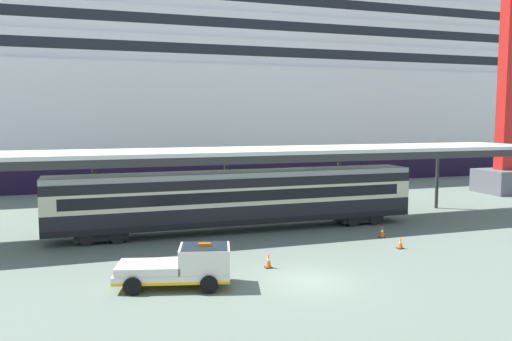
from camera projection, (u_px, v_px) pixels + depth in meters
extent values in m
plane|color=slate|center=(310.00, 281.00, 24.53)|extent=(400.00, 400.00, 0.00)
cube|color=black|center=(250.00, 157.00, 74.79)|extent=(137.81, 30.10, 4.08)
cube|color=silver|center=(250.00, 110.00, 74.10)|extent=(137.81, 30.10, 9.53)
cube|color=silver|center=(250.00, 65.00, 73.45)|extent=(126.78, 27.69, 3.11)
cube|color=black|center=(285.00, 52.00, 60.40)|extent=(121.27, 0.12, 1.12)
cube|color=silver|center=(250.00, 43.00, 73.13)|extent=(121.71, 26.59, 3.11)
cube|color=black|center=(284.00, 26.00, 60.60)|extent=(116.42, 0.12, 1.12)
cube|color=silver|center=(250.00, 20.00, 72.82)|extent=(116.64, 25.48, 3.11)
cube|color=black|center=(282.00, 0.00, 60.81)|extent=(111.57, 0.12, 1.12)
cube|color=silver|center=(236.00, 151.00, 35.27)|extent=(46.53, 6.47, 0.25)
cube|color=#2B2B2B|center=(250.00, 160.00, 32.34)|extent=(46.53, 0.20, 0.50)
cylinder|color=#2B2B2B|center=(95.00, 192.00, 35.34)|extent=(0.28, 0.28, 5.33)
cylinder|color=#2B2B2B|center=(226.00, 186.00, 38.23)|extent=(0.28, 0.28, 5.33)
cylinder|color=#2B2B2B|center=(339.00, 181.00, 41.13)|extent=(0.28, 0.28, 5.33)
cylinder|color=#2B2B2B|center=(437.00, 177.00, 44.03)|extent=(0.28, 0.28, 5.33)
cube|color=black|center=(239.00, 219.00, 35.27)|extent=(25.03, 2.80, 0.40)
cube|color=black|center=(239.00, 209.00, 35.20)|extent=(25.03, 2.80, 0.90)
cube|color=beige|center=(239.00, 194.00, 35.09)|extent=(25.03, 2.80, 1.20)
cube|color=black|center=(245.00, 196.00, 33.79)|extent=(23.03, 0.08, 0.72)
cube|color=black|center=(239.00, 181.00, 35.00)|extent=(25.03, 2.80, 0.60)
cube|color=#AAAAAA|center=(239.00, 174.00, 34.95)|extent=(25.03, 2.69, 0.36)
cube|color=black|center=(101.00, 234.00, 32.50)|extent=(3.20, 2.35, 0.50)
cylinder|color=black|center=(87.00, 239.00, 31.11)|extent=(0.84, 0.12, 0.84)
cylinder|color=black|center=(117.00, 237.00, 31.67)|extent=(0.84, 0.12, 0.84)
cube|color=black|center=(356.00, 217.00, 38.11)|extent=(3.20, 2.35, 0.50)
cylinder|color=black|center=(353.00, 221.00, 36.72)|extent=(0.84, 0.12, 0.84)
cylinder|color=black|center=(375.00, 219.00, 37.28)|extent=(0.84, 0.12, 0.84)
cube|color=silver|center=(173.00, 274.00, 23.65)|extent=(5.53, 3.22, 0.36)
cube|color=#F2B20C|center=(173.00, 277.00, 23.66)|extent=(5.54, 3.24, 0.12)
cube|color=silver|center=(205.00, 258.00, 23.68)|extent=(2.69, 2.43, 1.10)
cube|color=#19232D|center=(205.00, 251.00, 23.64)|extent=(2.47, 2.30, 0.44)
cube|color=orange|center=(205.00, 245.00, 23.61)|extent=(0.59, 0.33, 0.16)
cube|color=silver|center=(150.00, 267.00, 23.54)|extent=(3.30, 2.58, 0.36)
cylinder|color=black|center=(210.00, 271.00, 24.78)|extent=(0.84, 0.44, 0.80)
cylinder|color=black|center=(209.00, 284.00, 22.79)|extent=(0.84, 0.44, 0.80)
cylinder|color=black|center=(140.00, 272.00, 24.55)|extent=(0.84, 0.44, 0.80)
cylinder|color=black|center=(133.00, 286.00, 22.56)|extent=(0.84, 0.44, 0.80)
cube|color=black|center=(269.00, 267.00, 26.68)|extent=(0.36, 0.36, 0.04)
cone|color=#EA590F|center=(269.00, 260.00, 26.64)|extent=(0.30, 0.30, 0.74)
cylinder|color=white|center=(269.00, 259.00, 26.64)|extent=(0.17, 0.17, 0.10)
cube|color=black|center=(382.00, 237.00, 33.40)|extent=(0.36, 0.36, 0.04)
cone|color=#EA590F|center=(382.00, 232.00, 33.36)|extent=(0.30, 0.30, 0.72)
cylinder|color=white|center=(382.00, 231.00, 33.36)|extent=(0.17, 0.17, 0.10)
cube|color=black|center=(400.00, 248.00, 30.60)|extent=(0.36, 0.36, 0.04)
cone|color=#EA590F|center=(400.00, 243.00, 30.57)|extent=(0.30, 0.30, 0.62)
cylinder|color=white|center=(400.00, 242.00, 30.56)|extent=(0.17, 0.17, 0.09)
cube|color=#595960|center=(502.00, 181.00, 53.19)|extent=(4.40, 4.40, 2.40)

